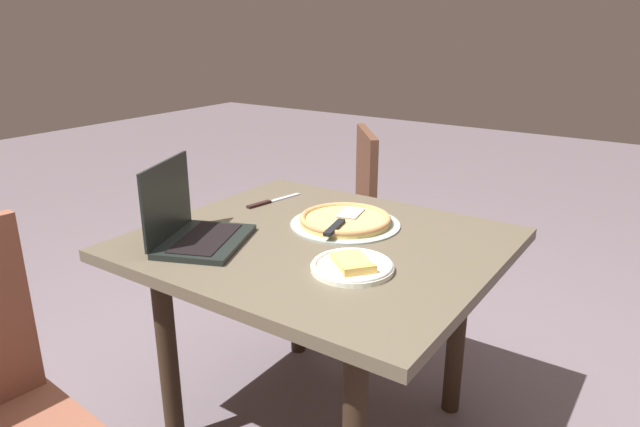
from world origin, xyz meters
TOP-DOWN VIEW (x-y plane):
  - ground_plane at (0.00, 0.00)m, footprint 12.00×12.00m
  - dining_table at (0.00, 0.00)m, footprint 1.08×0.96m
  - laptop at (-0.30, -0.25)m, footprint 0.33×0.37m
  - pizza_plate at (0.21, -0.14)m, footprint 0.23×0.23m
  - pizza_tray at (0.00, 0.15)m, footprint 0.37×0.37m
  - table_knife at (-0.36, 0.20)m, footprint 0.06×0.25m
  - chair_near at (-0.45, 0.83)m, footprint 0.62×0.62m

SIDE VIEW (x-z plane):
  - ground_plane at x=0.00m, z-range 0.00..0.00m
  - chair_near at x=-0.45m, z-range 0.06..0.93m
  - dining_table at x=0.00m, z-range 0.26..0.96m
  - table_knife at x=-0.36m, z-range 0.70..0.71m
  - pizza_plate at x=0.21m, z-range 0.70..0.74m
  - pizza_tray at x=0.00m, z-range 0.70..0.74m
  - laptop at x=-0.30m, z-range 0.63..0.89m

